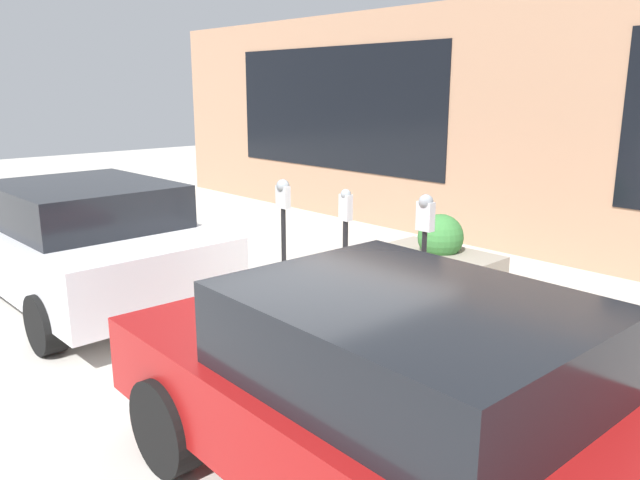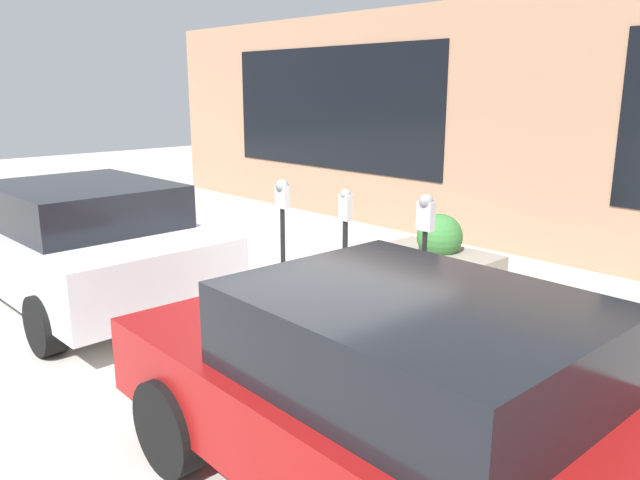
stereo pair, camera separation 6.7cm
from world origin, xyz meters
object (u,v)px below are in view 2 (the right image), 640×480
Objects in this scene: parked_car_front at (397,396)px; parking_meter_second at (345,232)px; parking_meter_middle at (282,209)px; planter_box at (438,266)px; parking_meter_nearest at (425,232)px; parked_car_middle at (82,241)px.

parking_meter_second is at bearing -38.64° from parked_car_front.
parking_meter_second is 1.01× the size of parking_meter_middle.
planter_box is 4.29m from parked_car_front.
parking_meter_second is at bearing 2.75° from parking_meter_nearest.
parking_meter_second is 1.53m from planter_box.
parking_meter_nearest is 0.38× the size of parked_car_middle.
parking_meter_second reaches higher than parked_car_front.
parking_meter_second is 3.22m from parked_car_middle.
parked_car_middle reaches higher than parked_car_front.
parking_meter_nearest is 4.16m from parked_car_middle.
parked_car_front is 0.99× the size of parked_car_middle.
parked_car_front is 5.12m from parked_car_middle.
parking_meter_nearest is at bearing -150.44° from parked_car_middle.
parking_meter_middle reaches higher than parked_car_front.
parking_meter_middle is (2.24, 0.03, -0.08)m from parking_meter_nearest.
parking_meter_nearest is 2.78m from parked_car_front.
parking_meter_middle is 2.48m from parked_car_middle.
parking_meter_nearest is at bearing -177.25° from parking_meter_second.
parked_car_front is at bearing 149.42° from parking_meter_middle.
parking_meter_nearest reaches higher than parked_car_middle.
parking_meter_nearest is 0.39× the size of parked_car_front.
parked_car_middle is at bearing 30.52° from parking_meter_nearest.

